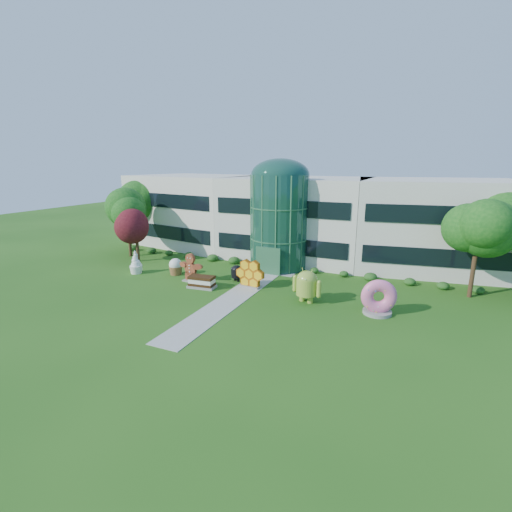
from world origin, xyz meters
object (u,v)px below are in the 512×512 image
at_px(android_green, 307,284).
at_px(gingerbread, 191,267).
at_px(donut, 378,296).
at_px(android_black, 236,272).

distance_m(android_green, gingerbread, 11.64).
distance_m(donut, gingerbread, 17.21).
xyz_separation_m(android_green, android_black, (-7.69, 2.54, -0.64)).
height_order(android_green, android_black, android_green).
relative_size(android_green, android_black, 1.71).
bearing_deg(donut, android_green, 162.11).
xyz_separation_m(android_black, donut, (13.26, -2.67, 0.47)).
bearing_deg(donut, android_black, 152.11).
height_order(android_green, gingerbread, android_green).
bearing_deg(android_green, gingerbread, -168.32).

